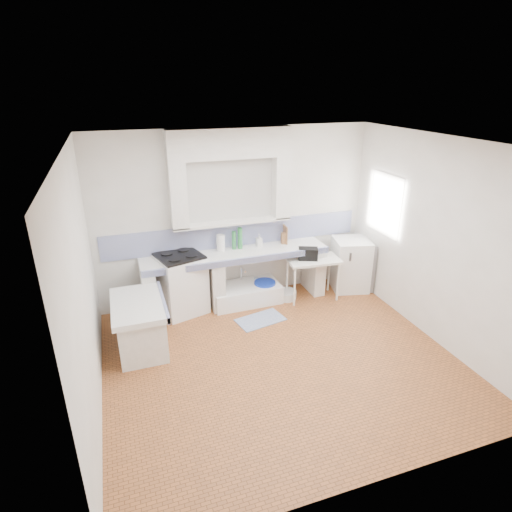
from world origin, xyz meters
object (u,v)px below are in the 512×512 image
object	(u,v)px
stove	(181,284)
side_table	(312,279)
fridge	(350,264)
sink	(245,294)

from	to	relation	value
stove	side_table	world-z (taller)	stove
stove	fridge	world-z (taller)	stove
sink	fridge	size ratio (longest dim) A/B	1.24
sink	fridge	world-z (taller)	fridge
stove	sink	size ratio (longest dim) A/B	0.83
sink	fridge	distance (m)	1.93
stove	fridge	distance (m)	2.94
side_table	fridge	xyz separation A→B (m)	(0.79, 0.13, 0.10)
sink	stove	bearing A→B (deg)	177.16
fridge	side_table	bearing A→B (deg)	-157.18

